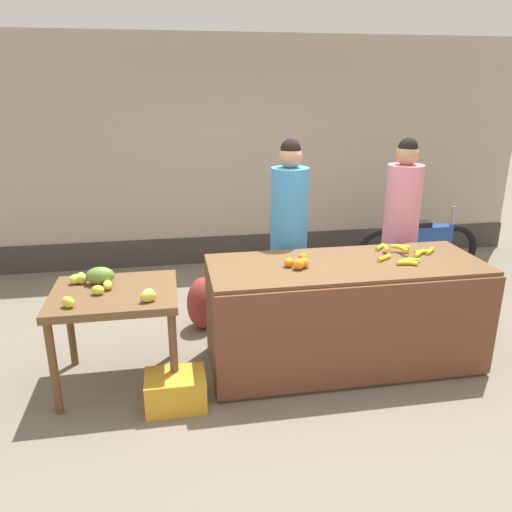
# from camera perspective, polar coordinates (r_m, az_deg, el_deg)

# --- Properties ---
(ground_plane) EXTENTS (24.00, 24.00, 0.00)m
(ground_plane) POSITION_cam_1_polar(r_m,az_deg,el_deg) (4.40, 5.07, -12.20)
(ground_plane) COLOR #756B5B
(market_wall_back) EXTENTS (7.54, 0.23, 2.88)m
(market_wall_back) POSITION_cam_1_polar(r_m,az_deg,el_deg) (6.64, -1.07, 11.39)
(market_wall_back) COLOR tan
(market_wall_back) RESTS_ON ground
(fruit_stall_counter) EXTENTS (2.24, 0.87, 0.90)m
(fruit_stall_counter) POSITION_cam_1_polar(r_m,az_deg,el_deg) (4.27, 10.00, -6.53)
(fruit_stall_counter) COLOR brown
(fruit_stall_counter) RESTS_ON ground
(side_table_wooden) EXTENTS (0.94, 0.78, 0.79)m
(side_table_wooden) POSITION_cam_1_polar(r_m,az_deg,el_deg) (3.98, -15.75, -5.26)
(side_table_wooden) COLOR brown
(side_table_wooden) RESTS_ON ground
(banana_bunch_pile) EXTENTS (0.60, 0.54, 0.07)m
(banana_bunch_pile) POSITION_cam_1_polar(r_m,az_deg,el_deg) (4.38, 16.58, 0.30)
(banana_bunch_pile) COLOR yellow
(banana_bunch_pile) RESTS_ON fruit_stall_counter
(orange_pile) EXTENTS (0.22, 0.26, 0.09)m
(orange_pile) POSITION_cam_1_polar(r_m,az_deg,el_deg) (3.96, 4.90, -0.68)
(orange_pile) COLOR orange
(orange_pile) RESTS_ON fruit_stall_counter
(mango_papaya_pile) EXTENTS (0.70, 0.63, 0.14)m
(mango_papaya_pile) POSITION_cam_1_polar(r_m,az_deg,el_deg) (4.01, -17.25, -2.78)
(mango_papaya_pile) COLOR yellow
(mango_papaya_pile) RESTS_ON side_table_wooden
(vendor_woman_blue_shirt) EXTENTS (0.34, 0.34, 1.83)m
(vendor_woman_blue_shirt) POSITION_cam_1_polar(r_m,az_deg,el_deg) (4.63, 3.75, 1.98)
(vendor_woman_blue_shirt) COLOR #33333D
(vendor_woman_blue_shirt) RESTS_ON ground
(vendor_woman_pink_shirt) EXTENTS (0.34, 0.34, 1.81)m
(vendor_woman_pink_shirt) POSITION_cam_1_polar(r_m,az_deg,el_deg) (5.10, 16.10, 2.74)
(vendor_woman_pink_shirt) COLOR #33333D
(vendor_woman_pink_shirt) RESTS_ON ground
(parked_motorcycle) EXTENTS (1.60, 0.18, 0.88)m
(parked_motorcycle) POSITION_cam_1_polar(r_m,az_deg,el_deg) (6.48, 17.93, 1.16)
(parked_motorcycle) COLOR black
(parked_motorcycle) RESTS_ON ground
(produce_crate) EXTENTS (0.44, 0.32, 0.26)m
(produce_crate) POSITION_cam_1_polar(r_m,az_deg,el_deg) (3.86, -9.13, -14.90)
(produce_crate) COLOR gold
(produce_crate) RESTS_ON ground
(produce_sack) EXTENTS (0.44, 0.46, 0.52)m
(produce_sack) POSITION_cam_1_polar(r_m,az_deg,el_deg) (4.91, -6.05, -5.34)
(produce_sack) COLOR maroon
(produce_sack) RESTS_ON ground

